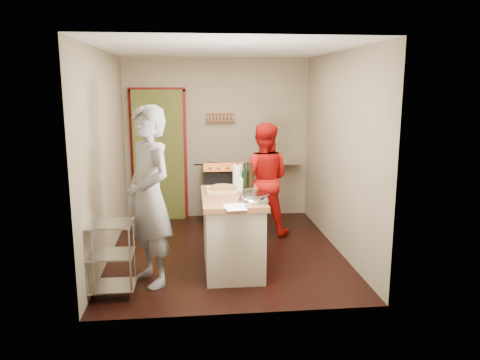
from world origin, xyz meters
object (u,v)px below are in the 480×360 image
island (233,230)px  person_stripe (149,197)px  wire_shelving (111,255)px  stove (222,194)px  person_red (263,179)px

island → person_stripe: bearing=-160.8°
wire_shelving → person_stripe: size_ratio=0.41×
wire_shelving → person_stripe: 0.73m
stove → person_stripe: 2.57m
person_red → stove: bearing=-37.7°
wire_shelving → island: (1.32, 0.61, 0.04)m
stove → person_red: (0.56, -0.72, 0.37)m
person_stripe → island: bearing=77.2°
stove → person_red: bearing=-52.0°
person_stripe → person_red: person_stripe is taller
person_stripe → wire_shelving: bearing=-85.6°
island → person_stripe: (-0.93, -0.32, 0.51)m
person_stripe → person_red: (1.50, 1.62, -0.16)m
island → person_red: (0.56, 1.29, 0.34)m
island → person_stripe: 1.11m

